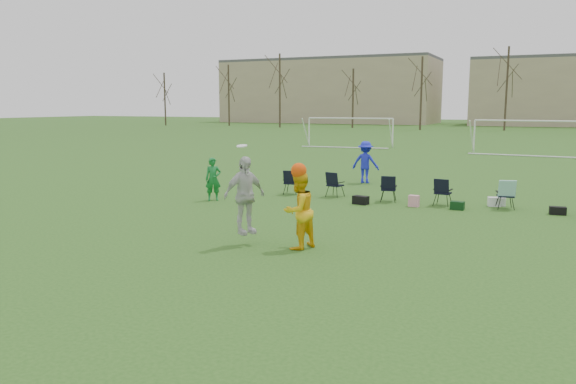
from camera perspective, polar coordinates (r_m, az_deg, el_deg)
The scene contains 9 objects.
ground at distance 13.49m, azimuth 1.07°, elevation -6.31°, with size 260.00×260.00×0.00m, color #28541A.
fielder_green_near at distance 21.01m, azimuth -7.61°, elevation 1.30°, with size 0.58×0.38×1.60m, color #14742E.
fielder_blue at distance 25.74m, azimuth 7.88°, elevation 3.02°, with size 1.23×0.71×1.90m, color #1C24D3.
center_contest at distance 13.92m, azimuth -1.42°, elevation -1.10°, with size 2.37×1.42×2.56m.
sideline_setup at distance 20.56m, azimuth 15.35°, elevation 0.09°, with size 11.36×2.03×1.71m.
goal_left at distance 48.41m, azimuth 6.32°, elevation 6.89°, with size 7.39×0.76×2.46m.
goal_mid at distance 43.99m, azimuth 23.14°, elevation 6.05°, with size 7.40×0.63×2.46m.
tree_line at distance 81.95m, azimuth 21.40°, elevation 9.34°, with size 110.28×3.28×11.40m.
building_row at distance 107.98m, azimuth 25.74°, elevation 9.29°, with size 126.00×16.00×13.00m.
Camera 1 is at (5.18, -11.94, 3.53)m, focal length 35.00 mm.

